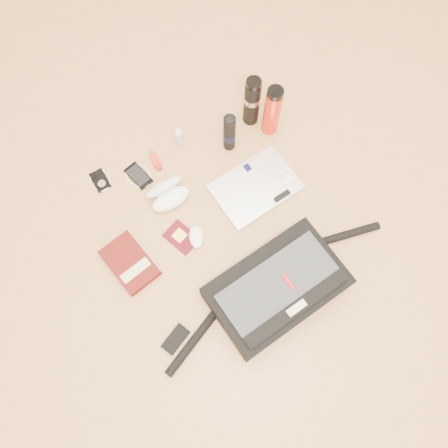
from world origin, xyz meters
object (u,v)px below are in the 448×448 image
at_px(laptop, 256,187).
at_px(thermos_black, 252,101).
at_px(book, 130,263).
at_px(messenger_bag, 276,289).
at_px(thermos_red, 272,111).

xyz_separation_m(laptop, thermos_black, (0.13, 0.30, 0.12)).
bearing_deg(book, messenger_bag, -50.98).
height_order(messenger_bag, book, messenger_bag).
relative_size(laptop, book, 1.49).
xyz_separation_m(messenger_bag, laptop, (0.14, 0.41, -0.05)).
relative_size(book, thermos_red, 0.93).
distance_m(thermos_black, thermos_red, 0.09).
distance_m(laptop, thermos_red, 0.32).
bearing_deg(thermos_black, thermos_red, -56.88).
height_order(messenger_bag, thermos_red, thermos_red).
bearing_deg(laptop, thermos_red, 42.96).
relative_size(laptop, thermos_red, 1.38).
bearing_deg(thermos_black, messenger_bag, -110.95).
height_order(messenger_bag, thermos_black, thermos_black).
height_order(thermos_black, thermos_red, thermos_red).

